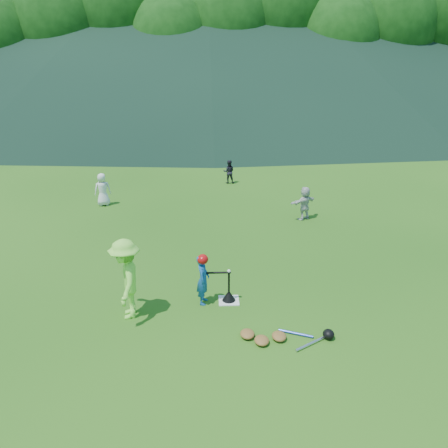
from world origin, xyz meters
The scene contains 14 objects.
ground centered at (0.00, 0.00, 0.00)m, with size 120.00×120.00×0.00m, color #1F5212.
home_plate centered at (0.00, 0.00, 0.01)m, with size 0.45×0.45×0.02m, color silver.
baseball centered at (0.00, 0.00, 0.74)m, with size 0.08×0.08×0.08m, color white.
batter_child centered at (-0.56, -0.04, 0.56)m, with size 0.41×0.27×1.13m, color #144C8F.
adult_coach centered at (-2.12, -0.50, 0.85)m, with size 1.10×0.63×1.71m, color #8DEF46.
fielder_a centered at (-4.26, 7.13, 0.60)m, with size 0.59×0.38×1.21m, color silver.
fielder_b centered at (0.54, 10.08, 0.51)m, with size 0.49×0.39×1.02m, color black.
fielder_d centered at (2.82, 5.30, 0.56)m, with size 1.05×0.33×1.13m, color #BEBEBE.
batting_tee centered at (0.00, 0.00, 0.13)m, with size 0.30×0.30×0.68m.
batter_gear centered at (-0.54, -0.04, 1.02)m, with size 0.73×0.26×0.49m.
equipment_pile centered at (0.89, -1.48, 0.07)m, with size 1.80×0.72×0.19m.
outfield_fence centered at (0.00, 28.00, 0.70)m, with size 70.07×0.08×1.33m.
tree_line centered at (0.20, 33.83, 8.21)m, with size 70.04×11.40×14.82m.
distant_hills centered at (-7.63, 81.81, 14.98)m, with size 155.00×140.00×32.00m.
Camera 1 is at (-0.47, -8.49, 4.98)m, focal length 35.00 mm.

